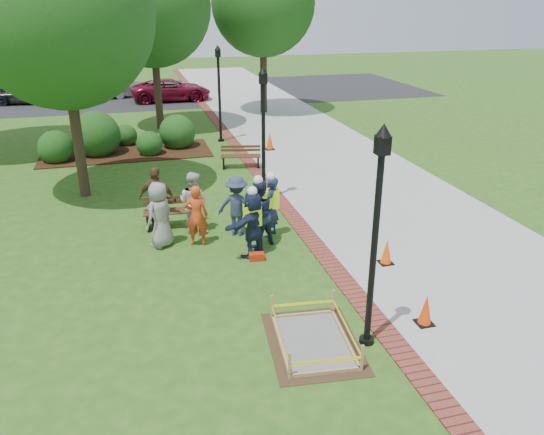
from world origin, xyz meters
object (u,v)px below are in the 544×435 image
object	(u,v)px
lamp_near	(376,224)
bench_near	(173,218)
wet_concrete_pad	(313,333)
hivis_worker_a	(253,222)
cone_front	(426,311)
hivis_worker_b	(271,205)
hivis_worker_c	(258,212)

from	to	relation	value
lamp_near	bench_near	bearing A→B (deg)	114.95
wet_concrete_pad	hivis_worker_a	xyz separation A→B (m)	(-0.25, 3.99, 0.69)
bench_near	hivis_worker_a	distance (m)	3.04
wet_concrete_pad	hivis_worker_a	world-z (taller)	hivis_worker_a
cone_front	hivis_worker_b	size ratio (longest dim) A/B	0.37
hivis_worker_c	wet_concrete_pad	bearing A→B (deg)	-90.35
cone_front	hivis_worker_c	size ratio (longest dim) A/B	0.34
hivis_worker_b	hivis_worker_c	world-z (taller)	hivis_worker_c
hivis_worker_a	lamp_near	bearing A→B (deg)	-73.64
hivis_worker_c	hivis_worker_a	bearing A→B (deg)	-118.46
cone_front	lamp_near	bearing A→B (deg)	-169.53
wet_concrete_pad	hivis_worker_b	size ratio (longest dim) A/B	1.33
hivis_worker_a	hivis_worker_b	bearing A→B (deg)	54.06
wet_concrete_pad	hivis_worker_a	bearing A→B (deg)	93.52
bench_near	hivis_worker_b	xyz separation A→B (m)	(2.57, -1.32, 0.64)
cone_front	hivis_worker_b	xyz separation A→B (m)	(-1.89, 5.01, 0.59)
hivis_worker_a	hivis_worker_c	distance (m)	0.57
cone_front	lamp_near	xyz separation A→B (m)	(-1.39, -0.26, 2.15)
cone_front	hivis_worker_b	distance (m)	5.38
lamp_near	hivis_worker_b	xyz separation A→B (m)	(-0.50, 5.26, -1.56)
bench_near	hivis_worker_c	bearing A→B (deg)	-41.43
cone_front	lamp_near	distance (m)	2.58
bench_near	hivis_worker_c	size ratio (longest dim) A/B	0.84
bench_near	cone_front	xyz separation A→B (m)	(4.45, -6.33, 0.05)
wet_concrete_pad	lamp_near	size ratio (longest dim) A/B	0.58
bench_near	hivis_worker_b	world-z (taller)	hivis_worker_b
wet_concrete_pad	cone_front	bearing A→B (deg)	0.16
cone_front	bench_near	bearing A→B (deg)	125.12
lamp_near	hivis_worker_a	distance (m)	4.68
lamp_near	hivis_worker_a	bearing A→B (deg)	106.36
lamp_near	hivis_worker_b	world-z (taller)	lamp_near
wet_concrete_pad	lamp_near	xyz separation A→B (m)	(1.00, -0.25, 2.25)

